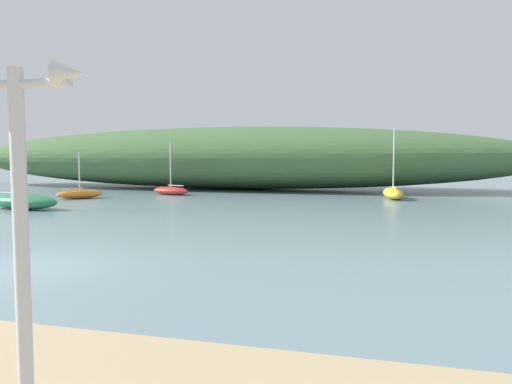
% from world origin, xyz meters
% --- Properties ---
extents(ground_plane, '(120.00, 120.00, 0.00)m').
position_xyz_m(ground_plane, '(0.00, 0.00, 0.00)').
color(ground_plane, gray).
extents(distant_hill, '(46.34, 10.18, 4.78)m').
position_xyz_m(distant_hill, '(-3.96, 27.51, 2.39)').
color(distant_hill, '#476B3D').
rests_on(distant_hill, ground).
extents(sailboat_mid_channel, '(2.50, 2.69, 2.79)m').
position_xyz_m(sailboat_mid_channel, '(-9.71, 16.31, 0.28)').
color(sailboat_mid_channel, orange).
rests_on(sailboat_mid_channel, ground).
extents(sailboat_inner_mooring, '(1.57, 3.63, 4.11)m').
position_xyz_m(sailboat_inner_mooring, '(8.38, 21.06, 0.35)').
color(sailboat_inner_mooring, gold).
rests_on(sailboat_inner_mooring, ground).
extents(sailboat_east_reach, '(4.19, 1.92, 5.07)m').
position_xyz_m(sailboat_east_reach, '(-8.83, 10.55, 0.38)').
color(sailboat_east_reach, '#287A4C').
rests_on(sailboat_east_reach, ground).
extents(sailboat_centre_water, '(3.13, 1.93, 3.43)m').
position_xyz_m(sailboat_centre_water, '(-5.73, 20.47, 0.28)').
color(sailboat_centre_water, '#B72D28').
rests_on(sailboat_centre_water, ground).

